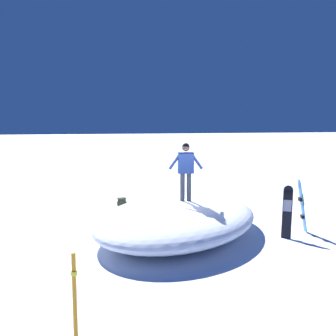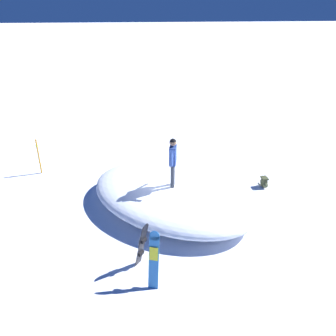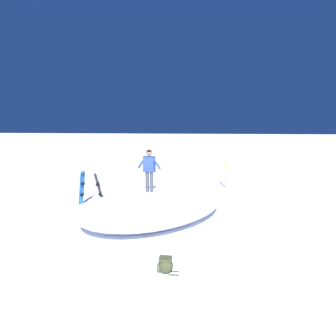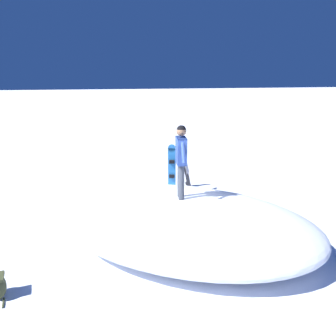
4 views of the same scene
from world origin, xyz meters
name	(u,v)px [view 2 (image 2 of 4)]	position (x,y,z in m)	size (l,w,h in m)	color
ground	(171,206)	(0.00, 0.00, 0.00)	(240.00, 240.00, 0.00)	white
snow_mound	(172,195)	(0.04, -0.03, 0.52)	(6.51, 4.44, 1.03)	white
snowboarder_standing	(173,158)	(0.03, -0.27, 2.11)	(0.31, 1.05, 1.78)	#333842
snowboard_primary_upright	(142,244)	(-1.16, -3.09, 0.80)	(0.46, 0.45, 1.55)	black
snowboard_secondary_upright	(154,259)	(-0.88, -3.81, 0.87)	(0.35, 0.37, 1.68)	#2672BF
backpack_near	(264,182)	(3.98, 1.05, 0.23)	(0.31, 0.59, 0.45)	#383D23
trail_marker_pole	(39,156)	(-5.43, 3.32, 0.85)	(0.10, 0.10, 1.61)	orange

